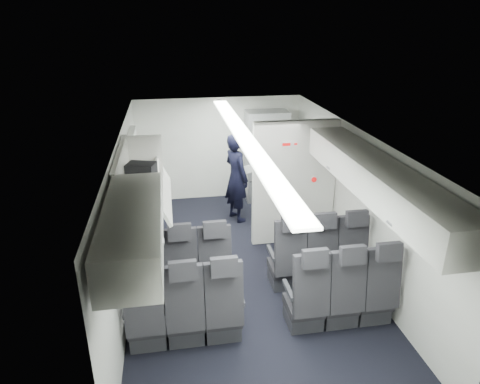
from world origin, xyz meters
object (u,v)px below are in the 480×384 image
object	(u,v)px
seat_row_mid	(265,305)
flight_attendant	(236,177)
carry_on_bag	(141,171)
boarding_door	(136,184)
seat_row_front	(251,266)
galley_unit	(266,156)

from	to	relation	value
seat_row_mid	flight_attendant	size ratio (longest dim) A/B	1.95
carry_on_bag	boarding_door	bearing A→B (deg)	114.88
seat_row_front	carry_on_bag	size ratio (longest dim) A/B	9.37
seat_row_front	galley_unit	world-z (taller)	galley_unit
seat_row_mid	galley_unit	xyz separation A→B (m)	(0.95, 4.15, 0.55)
galley_unit	carry_on_bag	size ratio (longest dim) A/B	5.34
seat_row_front	galley_unit	size ratio (longest dim) A/B	1.75
galley_unit	flight_attendant	distance (m)	1.18
seat_row_mid	flight_attendant	xyz separation A→B (m)	(0.17, 3.26, 0.45)
seat_row_front	galley_unit	distance (m)	3.43
seat_row_mid	carry_on_bag	distance (m)	2.30
seat_row_front	carry_on_bag	distance (m)	2.00
seat_row_front	flight_attendant	distance (m)	2.41
boarding_door	carry_on_bag	xyz separation A→B (m)	(0.24, -1.84, 0.86)
galley_unit	boarding_door	distance (m)	2.84
boarding_door	flight_attendant	size ratio (longest dim) A/B	1.09
seat_row_front	seat_row_mid	distance (m)	0.90
flight_attendant	seat_row_mid	bearing A→B (deg)	153.16
galley_unit	carry_on_bag	distance (m)	3.91
boarding_door	carry_on_bag	distance (m)	2.04
seat_row_front	seat_row_mid	size ratio (longest dim) A/B	1.00
flight_attendant	seat_row_front	bearing A→B (deg)	151.99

